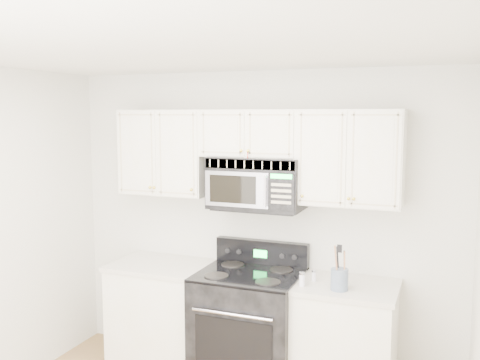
% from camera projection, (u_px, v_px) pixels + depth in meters
% --- Properties ---
extents(room, '(3.51, 3.51, 2.61)m').
position_uv_depth(room, '(158.00, 277.00, 3.07)').
color(room, olive).
rests_on(room, ground).
extents(base_cabinet_left, '(0.86, 0.65, 0.92)m').
position_uv_depth(base_cabinet_left, '(163.00, 316.00, 4.80)').
color(base_cabinet_left, beige).
rests_on(base_cabinet_left, ground).
extents(base_cabinet_right, '(0.86, 0.65, 0.92)m').
position_uv_depth(base_cabinet_right, '(341.00, 344.00, 4.22)').
color(base_cabinet_right, beige).
rests_on(base_cabinet_right, ground).
extents(range, '(0.83, 0.75, 1.14)m').
position_uv_depth(range, '(249.00, 325.00, 4.45)').
color(range, black).
rests_on(range, ground).
extents(upper_cabinets, '(2.44, 0.37, 0.75)m').
position_uv_depth(upper_cabinets, '(252.00, 150.00, 4.46)').
color(upper_cabinets, beige).
rests_on(upper_cabinets, ground).
extents(microwave, '(0.78, 0.44, 0.43)m').
position_uv_depth(microwave, '(257.00, 183.00, 4.44)').
color(microwave, black).
rests_on(microwave, ground).
extents(utensil_crock, '(0.13, 0.13, 0.35)m').
position_uv_depth(utensil_crock, '(339.00, 279.00, 4.00)').
color(utensil_crock, slate).
rests_on(utensil_crock, base_cabinet_right).
extents(shaker_salt, '(0.05, 0.05, 0.11)m').
position_uv_depth(shaker_salt, '(302.00, 279.00, 4.10)').
color(shaker_salt, silver).
rests_on(shaker_salt, base_cabinet_right).
extents(shaker_pepper, '(0.04, 0.04, 0.09)m').
position_uv_depth(shaker_pepper, '(314.00, 276.00, 4.22)').
color(shaker_pepper, silver).
rests_on(shaker_pepper, base_cabinet_right).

